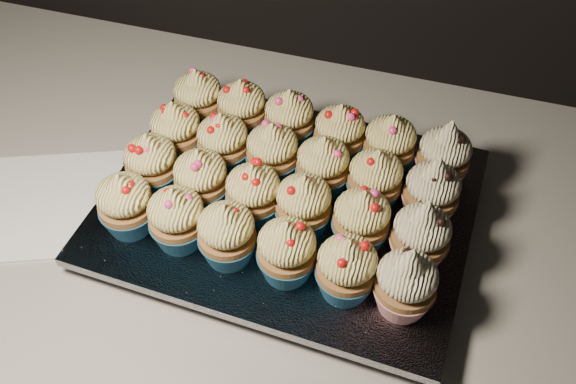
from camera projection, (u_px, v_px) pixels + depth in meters
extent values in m
cube|color=beige|center=(446.00, 255.00, 0.77)|extent=(2.44, 0.64, 0.04)
cube|color=white|center=(49.00, 204.00, 0.79)|extent=(0.22, 0.22, 0.00)
cube|color=black|center=(288.00, 214.00, 0.77)|extent=(0.40, 0.31, 0.02)
cube|color=silver|center=(288.00, 204.00, 0.76)|extent=(0.44, 0.35, 0.01)
cone|color=#1B5B83|center=(130.00, 217.00, 0.72)|extent=(0.06, 0.06, 0.03)
ellipsoid|color=#FFE480|center=(123.00, 195.00, 0.69)|extent=(0.06, 0.06, 0.04)
cone|color=#FFE480|center=(119.00, 180.00, 0.67)|extent=(0.03, 0.03, 0.02)
cone|color=#1B5B83|center=(180.00, 231.00, 0.70)|extent=(0.06, 0.06, 0.03)
ellipsoid|color=#FFE480|center=(175.00, 209.00, 0.67)|extent=(0.06, 0.06, 0.04)
cone|color=#FFE480|center=(172.00, 194.00, 0.66)|extent=(0.03, 0.03, 0.02)
cone|color=#1B5B83|center=(228.00, 247.00, 0.69)|extent=(0.06, 0.06, 0.03)
ellipsoid|color=#FFE480|center=(226.00, 225.00, 0.66)|extent=(0.06, 0.06, 0.04)
cone|color=#FFE480|center=(224.00, 210.00, 0.64)|extent=(0.03, 0.03, 0.02)
cone|color=#1B5B83|center=(287.00, 264.00, 0.67)|extent=(0.06, 0.06, 0.03)
ellipsoid|color=#FFE480|center=(287.00, 242.00, 0.65)|extent=(0.06, 0.06, 0.04)
cone|color=#FFE480|center=(287.00, 227.00, 0.63)|extent=(0.03, 0.03, 0.02)
cone|color=#1B5B83|center=(345.00, 281.00, 0.66)|extent=(0.06, 0.06, 0.03)
ellipsoid|color=#FFE480|center=(348.00, 259.00, 0.63)|extent=(0.06, 0.06, 0.04)
cone|color=#FFE480|center=(349.00, 245.00, 0.61)|extent=(0.03, 0.03, 0.02)
cone|color=#B41925|center=(403.00, 297.00, 0.65)|extent=(0.06, 0.06, 0.03)
ellipsoid|color=#F9E3AF|center=(408.00, 275.00, 0.62)|extent=(0.06, 0.06, 0.04)
cone|color=#F9E3AF|center=(412.00, 258.00, 0.60)|extent=(0.03, 0.03, 0.03)
cone|color=#1B5B83|center=(155.00, 177.00, 0.76)|extent=(0.06, 0.06, 0.03)
ellipsoid|color=#FFE480|center=(150.00, 154.00, 0.73)|extent=(0.06, 0.06, 0.04)
cone|color=#FFE480|center=(146.00, 139.00, 0.71)|extent=(0.03, 0.03, 0.02)
cone|color=#1B5B83|center=(203.00, 193.00, 0.74)|extent=(0.06, 0.06, 0.03)
ellipsoid|color=#FFE480|center=(200.00, 170.00, 0.71)|extent=(0.06, 0.06, 0.04)
cone|color=#FFE480|center=(198.00, 155.00, 0.69)|extent=(0.03, 0.03, 0.02)
cone|color=#1B5B83|center=(254.00, 207.00, 0.73)|extent=(0.06, 0.06, 0.03)
ellipsoid|color=#FFE480|center=(253.00, 185.00, 0.70)|extent=(0.06, 0.06, 0.04)
cone|color=#FFE480|center=(252.00, 170.00, 0.68)|extent=(0.03, 0.03, 0.02)
cone|color=#1B5B83|center=(303.00, 218.00, 0.71)|extent=(0.06, 0.06, 0.03)
ellipsoid|color=#FFE480|center=(304.00, 196.00, 0.69)|extent=(0.06, 0.06, 0.04)
cone|color=#FFE480|center=(304.00, 181.00, 0.67)|extent=(0.03, 0.03, 0.02)
cone|color=#1B5B83|center=(359.00, 233.00, 0.70)|extent=(0.06, 0.06, 0.03)
ellipsoid|color=#FFE480|center=(362.00, 211.00, 0.67)|extent=(0.06, 0.06, 0.04)
cone|color=#FFE480|center=(364.00, 196.00, 0.66)|extent=(0.03, 0.03, 0.02)
cone|color=#B41925|center=(417.00, 249.00, 0.69)|extent=(0.06, 0.06, 0.03)
ellipsoid|color=#F9E3AF|center=(423.00, 227.00, 0.66)|extent=(0.06, 0.06, 0.04)
cone|color=#F9E3AF|center=(427.00, 210.00, 0.64)|extent=(0.03, 0.03, 0.03)
cone|color=#1B5B83|center=(179.00, 145.00, 0.79)|extent=(0.06, 0.06, 0.03)
ellipsoid|color=#FFE480|center=(175.00, 122.00, 0.77)|extent=(0.06, 0.06, 0.04)
cone|color=#FFE480|center=(172.00, 107.00, 0.75)|extent=(0.03, 0.03, 0.02)
cone|color=#1B5B83|center=(225.00, 156.00, 0.78)|extent=(0.06, 0.06, 0.03)
ellipsoid|color=#FFE480|center=(222.00, 133.00, 0.75)|extent=(0.06, 0.06, 0.04)
cone|color=#FFE480|center=(221.00, 119.00, 0.73)|extent=(0.03, 0.03, 0.02)
cone|color=#1B5B83|center=(273.00, 166.00, 0.77)|extent=(0.06, 0.06, 0.03)
ellipsoid|color=#FFE480|center=(272.00, 143.00, 0.74)|extent=(0.06, 0.06, 0.04)
cone|color=#FFE480|center=(272.00, 129.00, 0.72)|extent=(0.03, 0.03, 0.02)
cone|color=#1B5B83|center=(322.00, 180.00, 0.75)|extent=(0.06, 0.06, 0.03)
ellipsoid|color=#FFE480|center=(323.00, 157.00, 0.73)|extent=(0.06, 0.06, 0.04)
cone|color=#FFE480|center=(324.00, 142.00, 0.71)|extent=(0.03, 0.03, 0.02)
cone|color=#1B5B83|center=(373.00, 193.00, 0.74)|extent=(0.06, 0.06, 0.03)
ellipsoid|color=#FFE480|center=(376.00, 170.00, 0.71)|extent=(0.06, 0.06, 0.04)
cone|color=#FFE480|center=(378.00, 156.00, 0.69)|extent=(0.03, 0.03, 0.02)
cone|color=#B41925|center=(428.00, 206.00, 0.73)|extent=(0.06, 0.06, 0.03)
ellipsoid|color=#F9E3AF|center=(434.00, 183.00, 0.70)|extent=(0.06, 0.06, 0.04)
cone|color=#F9E3AF|center=(438.00, 165.00, 0.68)|extent=(0.03, 0.03, 0.03)
cone|color=#1B5B83|center=(200.00, 112.00, 0.83)|extent=(0.06, 0.06, 0.03)
ellipsoid|color=#FFE480|center=(197.00, 89.00, 0.81)|extent=(0.06, 0.06, 0.04)
cone|color=#FFE480|center=(195.00, 75.00, 0.79)|extent=(0.03, 0.03, 0.02)
cone|color=#1B5B83|center=(243.00, 123.00, 0.82)|extent=(0.06, 0.06, 0.03)
ellipsoid|color=#FFE480|center=(241.00, 100.00, 0.79)|extent=(0.06, 0.06, 0.04)
cone|color=#FFE480|center=(240.00, 85.00, 0.78)|extent=(0.03, 0.03, 0.02)
cone|color=#1B5B83|center=(289.00, 133.00, 0.81)|extent=(0.06, 0.06, 0.03)
ellipsoid|color=#FFE480|center=(289.00, 110.00, 0.78)|extent=(0.06, 0.06, 0.04)
cone|color=#FFE480|center=(289.00, 95.00, 0.76)|extent=(0.03, 0.03, 0.02)
cone|color=#1B5B83|center=(338.00, 147.00, 0.79)|extent=(0.06, 0.06, 0.03)
ellipsoid|color=#FFE480|center=(340.00, 124.00, 0.76)|extent=(0.06, 0.06, 0.04)
cone|color=#FFE480|center=(341.00, 110.00, 0.75)|extent=(0.03, 0.03, 0.02)
cone|color=#1B5B83|center=(387.00, 158.00, 0.78)|extent=(0.06, 0.06, 0.03)
ellipsoid|color=#FFE480|center=(391.00, 135.00, 0.75)|extent=(0.06, 0.06, 0.04)
cone|color=#FFE480|center=(393.00, 120.00, 0.73)|extent=(0.03, 0.03, 0.02)
cone|color=#B41925|center=(440.00, 170.00, 0.76)|extent=(0.06, 0.06, 0.03)
ellipsoid|color=#F9E3AF|center=(446.00, 147.00, 0.74)|extent=(0.06, 0.06, 0.04)
cone|color=#F9E3AF|center=(451.00, 129.00, 0.72)|extent=(0.03, 0.03, 0.03)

